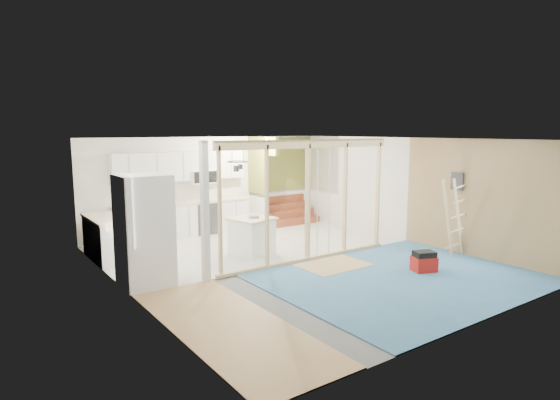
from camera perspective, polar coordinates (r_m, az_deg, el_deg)
room at (r=9.68m, az=2.09°, el=-0.29°), size 7.01×8.01×2.61m
floor_overlays at (r=10.05m, az=2.17°, el=-7.49°), size 7.00×8.00×0.03m
stud_frame at (r=9.50m, az=0.93°, el=1.31°), size 4.66×0.14×2.60m
base_cabinets at (r=11.97m, az=-14.03°, el=-2.88°), size 4.45×2.24×0.93m
upper_cabinets at (r=12.49m, az=-11.72°, el=3.93°), size 3.60×0.41×0.85m
green_partition at (r=13.85m, az=-0.35°, el=0.90°), size 2.25×1.51×2.60m
pot_rack at (r=11.00m, az=-5.16°, el=4.40°), size 0.52×0.52×0.72m
sheathing_panel at (r=10.94m, az=23.42°, el=0.04°), size 0.02×4.00×2.60m
electrical_panel at (r=11.18m, az=20.77°, el=2.16°), size 0.04×0.30×0.40m
ceiling_light at (r=12.83m, az=-1.04°, el=7.44°), size 0.32×0.32×0.08m
fridge at (r=8.70m, az=-16.16°, el=-3.61°), size 0.88×0.84×2.01m
island at (r=10.53m, az=-3.45°, el=-4.45°), size 1.04×1.04×0.85m
bowl at (r=10.47m, az=-3.19°, el=-1.95°), size 0.30×0.30×0.07m
soap_bottle_a at (r=12.04m, az=-17.37°, el=0.06°), size 0.15×0.15×0.32m
soap_bottle_b at (r=13.00m, az=-6.91°, el=0.69°), size 0.10×0.10×0.19m
toolbox at (r=9.73m, az=17.15°, el=-7.24°), size 0.53×0.47×0.42m
ladder at (r=10.95m, az=20.48°, el=-1.99°), size 0.93×0.12×1.73m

